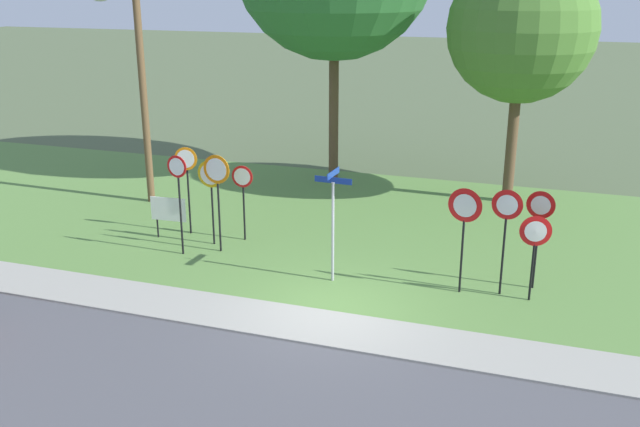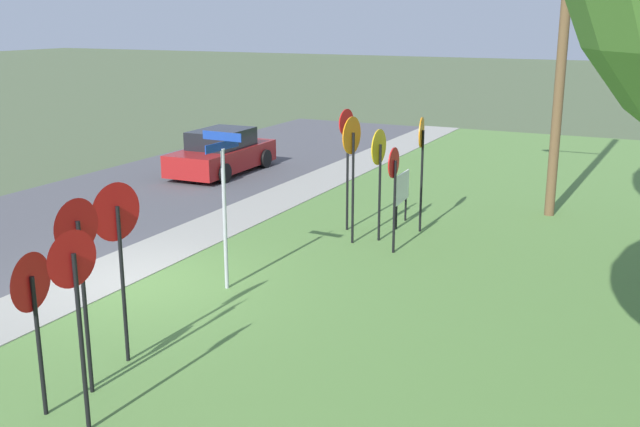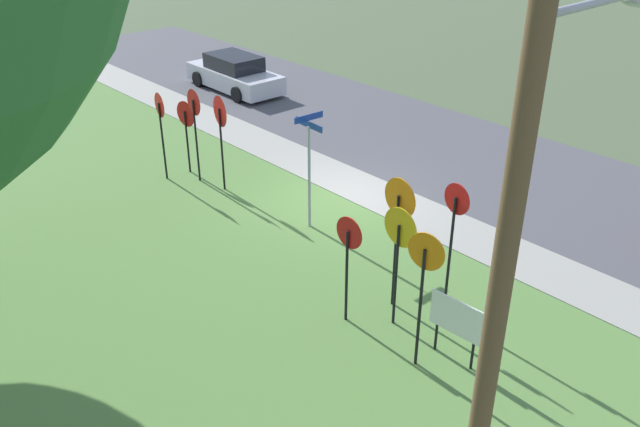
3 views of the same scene
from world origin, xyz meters
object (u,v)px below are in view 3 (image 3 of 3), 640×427
(yield_sign_near_right, at_px, (186,120))
(street_name_post, at_px, (309,162))
(stop_sign_near_left, at_px, (399,214))
(yield_sign_near_left, at_px, (195,113))
(parked_sedan_distant, at_px, (235,74))
(stop_sign_far_left, at_px, (348,248))
(stop_sign_far_right, at_px, (399,241))
(utility_pole, at_px, (521,201))
(notice_board, at_px, (457,321))
(yield_sign_far_right, at_px, (221,120))
(yield_sign_far_left, at_px, (161,116))
(stop_sign_near_right, at_px, (424,272))
(stop_sign_far_center, at_px, (454,225))

(yield_sign_near_right, height_order, street_name_post, street_name_post)
(stop_sign_near_left, relative_size, street_name_post, 0.96)
(yield_sign_near_left, bearing_deg, parked_sedan_distant, -38.12)
(stop_sign_far_left, height_order, stop_sign_far_right, stop_sign_far_right)
(stop_sign_near_left, distance_m, utility_pole, 6.28)
(street_name_post, bearing_deg, notice_board, 168.65)
(stop_sign_far_left, height_order, notice_board, stop_sign_far_left)
(yield_sign_far_right, height_order, notice_board, yield_sign_far_right)
(yield_sign_near_right, bearing_deg, yield_sign_near_left, 161.72)
(notice_board, bearing_deg, yield_sign_near_left, -8.55)
(stop_sign_far_left, bearing_deg, parked_sedan_distant, -28.96)
(parked_sedan_distant, bearing_deg, stop_sign_near_left, 157.05)
(yield_sign_far_left, distance_m, notice_board, 10.34)
(stop_sign_near_left, height_order, yield_sign_far_right, stop_sign_near_left)
(yield_sign_far_left, distance_m, yield_sign_far_right, 1.87)
(yield_sign_near_right, relative_size, utility_pole, 0.22)
(notice_board, bearing_deg, yield_sign_near_right, -8.87)
(yield_sign_near_left, distance_m, utility_pole, 12.99)
(street_name_post, bearing_deg, yield_sign_near_right, 7.33)
(stop_sign_near_right, relative_size, utility_pole, 0.28)
(parked_sedan_distant, bearing_deg, yield_sign_far_left, 132.29)
(notice_board, xyz_separation_m, parked_sedan_distant, (15.97, -6.69, -0.23))
(yield_sign_near_right, xyz_separation_m, street_name_post, (-4.78, -0.37, 0.16))
(yield_sign_far_right, bearing_deg, yield_sign_far_left, 35.93)
(yield_sign_far_left, bearing_deg, stop_sign_far_center, -167.40)
(stop_sign_far_left, xyz_separation_m, yield_sign_far_right, (6.48, -1.66, 0.38))
(yield_sign_far_left, distance_m, street_name_post, 4.96)
(stop_sign_far_left, distance_m, stop_sign_far_right, 0.95)
(yield_sign_near_left, bearing_deg, stop_sign_far_center, -175.23)
(stop_sign_near_left, height_order, stop_sign_far_right, stop_sign_near_left)
(yield_sign_near_left, xyz_separation_m, yield_sign_near_right, (0.69, -0.12, -0.41))
(yield_sign_near_left, distance_m, yield_sign_far_right, 0.96)
(yield_sign_near_left, relative_size, yield_sign_near_right, 1.25)
(stop_sign_far_center, relative_size, parked_sedan_distant, 0.63)
(stop_sign_far_left, distance_m, yield_sign_near_left, 7.58)
(stop_sign_near_right, distance_m, notice_board, 1.27)
(yield_sign_far_left, bearing_deg, stop_sign_far_left, -177.85)
(stop_sign_near_left, distance_m, yield_sign_near_right, 8.41)
(stop_sign_near_left, xyz_separation_m, utility_pole, (-4.35, 3.38, 3.02))
(yield_sign_near_left, xyz_separation_m, yield_sign_far_right, (-0.94, -0.19, 0.01))
(stop_sign_far_left, bearing_deg, yield_sign_near_right, -12.33)
(utility_pole, relative_size, parked_sedan_distant, 2.12)
(stop_sign_far_right, height_order, notice_board, stop_sign_far_right)
(yield_sign_near_left, xyz_separation_m, parked_sedan_distant, (6.41, -5.80, -1.37))
(street_name_post, bearing_deg, utility_pole, 154.51)
(stop_sign_near_right, distance_m, yield_sign_far_right, 8.41)
(yield_sign_far_right, height_order, utility_pole, utility_pole)
(stop_sign_far_left, relative_size, stop_sign_far_center, 0.80)
(stop_sign_far_left, distance_m, yield_sign_far_left, 8.21)
(stop_sign_far_right, xyz_separation_m, street_name_post, (4.03, -1.36, -0.09))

